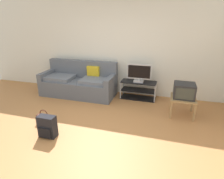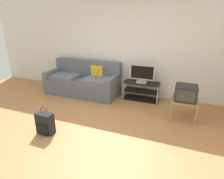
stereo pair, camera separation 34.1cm
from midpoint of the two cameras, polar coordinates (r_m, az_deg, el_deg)
name	(u,v)px [view 1 (the left image)]	position (r m, az deg, el deg)	size (l,w,h in m)	color
ground_plane	(86,135)	(3.79, -10.51, -13.54)	(9.00, 9.80, 0.02)	#B27542
wall_back	(119,47)	(5.48, 0.26, 12.74)	(9.00, 0.10, 2.70)	silver
couch	(79,83)	(5.60, -11.60, 1.97)	(2.12, 0.90, 0.95)	#565B66
tv_stand	(138,90)	(5.25, 6.16, -0.18)	(0.96, 0.41, 0.49)	black
flat_tv	(139,73)	(5.08, 6.32, 4.87)	(0.65, 0.22, 0.49)	#B2B2B7
side_table	(183,100)	(4.49, 18.70, -3.11)	(0.55, 0.55, 0.44)	#9E7A4C
crt_tv	(184,91)	(4.43, 19.03, -0.34)	(0.45, 0.43, 0.33)	#232326
backpack	(47,127)	(3.83, -21.54, -10.50)	(0.33, 0.24, 0.42)	black
handbag	(44,119)	(4.34, -22.03, -8.26)	(0.31, 0.12, 0.32)	#4C2319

